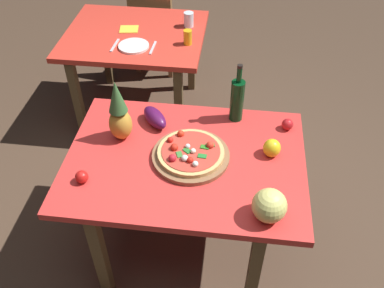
# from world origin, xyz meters

# --- Properties ---
(ground_plane) EXTENTS (10.00, 10.00, 0.00)m
(ground_plane) POSITION_xyz_m (0.00, 0.00, 0.00)
(ground_plane) COLOR #4C3828
(display_table) EXTENTS (1.24, 0.89, 0.74)m
(display_table) POSITION_xyz_m (0.00, 0.00, 0.65)
(display_table) COLOR brown
(display_table) RESTS_ON ground_plane
(background_table) EXTENTS (1.05, 0.88, 0.74)m
(background_table) POSITION_xyz_m (-0.56, 1.29, 0.64)
(background_table) COLOR brown
(background_table) RESTS_ON ground_plane
(dining_chair) EXTENTS (0.46, 0.46, 0.85)m
(dining_chair) POSITION_xyz_m (-0.55, 1.95, 0.48)
(dining_chair) COLOR brown
(dining_chair) RESTS_ON ground_plane
(pizza_board) EXTENTS (0.40, 0.40, 0.02)m
(pizza_board) POSITION_xyz_m (0.03, 0.01, 0.75)
(pizza_board) COLOR brown
(pizza_board) RESTS_ON display_table
(pizza) EXTENTS (0.34, 0.34, 0.06)m
(pizza) POSITION_xyz_m (0.03, 0.00, 0.78)
(pizza) COLOR tan
(pizza) RESTS_ON pizza_board
(wine_bottle) EXTENTS (0.08, 0.08, 0.36)m
(wine_bottle) POSITION_xyz_m (0.24, 0.36, 0.88)
(wine_bottle) COLOR #083315
(wine_bottle) RESTS_ON display_table
(pineapple_left) EXTENTS (0.12, 0.12, 0.36)m
(pineapple_left) POSITION_xyz_m (-0.36, 0.12, 0.90)
(pineapple_left) COLOR #BF8C30
(pineapple_left) RESTS_ON display_table
(melon) EXTENTS (0.16, 0.16, 0.16)m
(melon) POSITION_xyz_m (0.42, -0.33, 0.82)
(melon) COLOR #D8D571
(melon) RESTS_ON display_table
(bell_pepper) EXTENTS (0.09, 0.09, 0.10)m
(bell_pepper) POSITION_xyz_m (0.44, 0.08, 0.79)
(bell_pepper) COLOR yellow
(bell_pepper) RESTS_ON display_table
(eggplant) EXTENTS (0.20, 0.21, 0.09)m
(eggplant) POSITION_xyz_m (-0.21, 0.25, 0.79)
(eggplant) COLOR #4B1344
(eggplant) RESTS_ON display_table
(tomato_at_corner) EXTENTS (0.06, 0.06, 0.06)m
(tomato_at_corner) POSITION_xyz_m (0.53, 0.30, 0.77)
(tomato_at_corner) COLOR red
(tomato_at_corner) RESTS_ON display_table
(tomato_beside_pepper) EXTENTS (0.06, 0.06, 0.06)m
(tomato_beside_pepper) POSITION_xyz_m (-0.48, -0.22, 0.77)
(tomato_beside_pepper) COLOR red
(tomato_beside_pepper) RESTS_ON display_table
(drinking_glass_juice) EXTENTS (0.06, 0.06, 0.11)m
(drinking_glass_juice) POSITION_xyz_m (-0.14, 1.17, 0.79)
(drinking_glass_juice) COLOR gold
(drinking_glass_juice) RESTS_ON background_table
(drinking_glass_water) EXTENTS (0.08, 0.08, 0.11)m
(drinking_glass_water) POSITION_xyz_m (-0.17, 1.44, 0.80)
(drinking_glass_water) COLOR silver
(drinking_glass_water) RESTS_ON background_table
(dinner_plate) EXTENTS (0.22, 0.22, 0.02)m
(dinner_plate) POSITION_xyz_m (-0.52, 1.08, 0.75)
(dinner_plate) COLOR white
(dinner_plate) RESTS_ON background_table
(fork_utensil) EXTENTS (0.03, 0.18, 0.01)m
(fork_utensil) POSITION_xyz_m (-0.66, 1.08, 0.74)
(fork_utensil) COLOR silver
(fork_utensil) RESTS_ON background_table
(knife_utensil) EXTENTS (0.02, 0.18, 0.01)m
(knife_utensil) POSITION_xyz_m (-0.38, 1.08, 0.74)
(knife_utensil) COLOR silver
(knife_utensil) RESTS_ON background_table
(napkin_folded) EXTENTS (0.16, 0.14, 0.01)m
(napkin_folded) POSITION_xyz_m (-0.61, 1.33, 0.74)
(napkin_folded) COLOR yellow
(napkin_folded) RESTS_ON background_table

